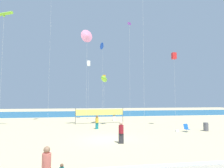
{
  "coord_description": "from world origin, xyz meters",
  "views": [
    {
      "loc": [
        -2.29,
        -17.65,
        3.75
      ],
      "look_at": [
        1.71,
        7.68,
        5.83
      ],
      "focal_mm": 30.05,
      "sensor_mm": 36.0,
      "label": 1
    }
  ],
  "objects_px": {
    "kite_lime_inflatable": "(104,79)",
    "kite_blue_delta": "(103,46)",
    "mother_figure": "(46,165)",
    "volleyball_net": "(100,113)",
    "beachgoer_charcoal_shirt": "(114,115)",
    "kite_white_box": "(89,63)",
    "beachgoer_maroon_shirt": "(121,132)",
    "trash_barrel": "(206,127)",
    "kite_lime_tube": "(4,14)",
    "kite_red_box": "(174,56)",
    "beach_handbag": "(177,131)",
    "beachgoer_mustard_shirt": "(97,122)",
    "kite_violet_diamond": "(130,26)",
    "folding_beach_chair": "(186,128)",
    "kite_pink_delta": "(87,36)"
  },
  "relations": [
    {
      "from": "kite_lime_inflatable",
      "to": "kite_blue_delta",
      "type": "xyz_separation_m",
      "value": [
        0.15,
        3.5,
        6.04
      ]
    },
    {
      "from": "mother_figure",
      "to": "volleyball_net",
      "type": "relative_size",
      "value": 0.23
    },
    {
      "from": "beachgoer_charcoal_shirt",
      "to": "kite_white_box",
      "type": "relative_size",
      "value": 0.17
    },
    {
      "from": "kite_blue_delta",
      "to": "beachgoer_maroon_shirt",
      "type": "bearing_deg",
      "value": -90.19
    },
    {
      "from": "trash_barrel",
      "to": "kite_lime_tube",
      "type": "bearing_deg",
      "value": 169.6
    },
    {
      "from": "mother_figure",
      "to": "kite_red_box",
      "type": "relative_size",
      "value": 0.17
    },
    {
      "from": "volleyball_net",
      "to": "beach_handbag",
      "type": "xyz_separation_m",
      "value": [
        8.15,
        -8.57,
        -1.5
      ]
    },
    {
      "from": "mother_figure",
      "to": "beachgoer_mustard_shirt",
      "type": "bearing_deg",
      "value": 68.11
    },
    {
      "from": "kite_lime_inflatable",
      "to": "kite_violet_diamond",
      "type": "relative_size",
      "value": 0.48
    },
    {
      "from": "beachgoer_charcoal_shirt",
      "to": "kite_violet_diamond",
      "type": "height_order",
      "value": "kite_violet_diamond"
    },
    {
      "from": "trash_barrel",
      "to": "kite_blue_delta",
      "type": "height_order",
      "value": "kite_blue_delta"
    },
    {
      "from": "folding_beach_chair",
      "to": "volleyball_net",
      "type": "xyz_separation_m",
      "value": [
        -9.21,
        8.79,
        1.16
      ]
    },
    {
      "from": "beach_handbag",
      "to": "kite_pink_delta",
      "type": "relative_size",
      "value": 0.02
    },
    {
      "from": "volleyball_net",
      "to": "kite_lime_tube",
      "type": "height_order",
      "value": "kite_lime_tube"
    },
    {
      "from": "beachgoer_maroon_shirt",
      "to": "kite_lime_inflatable",
      "type": "bearing_deg",
      "value": -74.42
    },
    {
      "from": "beach_handbag",
      "to": "kite_pink_delta",
      "type": "xyz_separation_m",
      "value": [
        -10.33,
        4.34,
        12.14
      ]
    },
    {
      "from": "beachgoer_charcoal_shirt",
      "to": "trash_barrel",
      "type": "distance_m",
      "value": 15.36
    },
    {
      "from": "trash_barrel",
      "to": "kite_lime_tube",
      "type": "relative_size",
      "value": 0.07
    },
    {
      "from": "beachgoer_maroon_shirt",
      "to": "kite_red_box",
      "type": "bearing_deg",
      "value": -124.3
    },
    {
      "from": "volleyball_net",
      "to": "kite_blue_delta",
      "type": "distance_m",
      "value": 11.45
    },
    {
      "from": "mother_figure",
      "to": "beachgoer_charcoal_shirt",
      "type": "distance_m",
      "value": 25.26
    },
    {
      "from": "beachgoer_charcoal_shirt",
      "to": "beach_handbag",
      "type": "relative_size",
      "value": 5.65
    },
    {
      "from": "beach_handbag",
      "to": "kite_red_box",
      "type": "distance_m",
      "value": 10.13
    },
    {
      "from": "kite_white_box",
      "to": "kite_lime_tube",
      "type": "xyz_separation_m",
      "value": [
        -11.08,
        -9.48,
        4.22
      ]
    },
    {
      "from": "trash_barrel",
      "to": "kite_red_box",
      "type": "bearing_deg",
      "value": 123.58
    },
    {
      "from": "beachgoer_charcoal_shirt",
      "to": "beachgoer_maroon_shirt",
      "type": "xyz_separation_m",
      "value": [
        -2.27,
        -17.06,
        0.02
      ]
    },
    {
      "from": "beachgoer_mustard_shirt",
      "to": "kite_blue_delta",
      "type": "height_order",
      "value": "kite_blue_delta"
    },
    {
      "from": "beachgoer_maroon_shirt",
      "to": "volleyball_net",
      "type": "relative_size",
      "value": 0.25
    },
    {
      "from": "beach_handbag",
      "to": "kite_white_box",
      "type": "bearing_deg",
      "value": 125.12
    },
    {
      "from": "volleyball_net",
      "to": "beach_handbag",
      "type": "bearing_deg",
      "value": -46.44
    },
    {
      "from": "trash_barrel",
      "to": "beach_handbag",
      "type": "distance_m",
      "value": 3.66
    },
    {
      "from": "volleyball_net",
      "to": "kite_white_box",
      "type": "xyz_separation_m",
      "value": [
        -1.63,
        5.33,
        8.72
      ]
    },
    {
      "from": "beachgoer_maroon_shirt",
      "to": "folding_beach_chair",
      "type": "bearing_deg",
      "value": -137.75
    },
    {
      "from": "beachgoer_maroon_shirt",
      "to": "volleyball_net",
      "type": "height_order",
      "value": "volleyball_net"
    },
    {
      "from": "folding_beach_chair",
      "to": "trash_barrel",
      "type": "relative_size",
      "value": 0.91
    },
    {
      "from": "beachgoer_maroon_shirt",
      "to": "kite_lime_inflatable",
      "type": "distance_m",
      "value": 13.33
    },
    {
      "from": "mother_figure",
      "to": "kite_red_box",
      "type": "distance_m",
      "value": 22.19
    },
    {
      "from": "kite_lime_inflatable",
      "to": "kite_blue_delta",
      "type": "relative_size",
      "value": 0.55
    },
    {
      "from": "volleyball_net",
      "to": "kite_lime_tube",
      "type": "relative_size",
      "value": 0.5
    },
    {
      "from": "volleyball_net",
      "to": "kite_blue_delta",
      "type": "height_order",
      "value": "kite_blue_delta"
    },
    {
      "from": "beachgoer_charcoal_shirt",
      "to": "kite_red_box",
      "type": "distance_m",
      "value": 14.41
    },
    {
      "from": "beachgoer_mustard_shirt",
      "to": "kite_lime_inflatable",
      "type": "distance_m",
      "value": 7.21
    },
    {
      "from": "folding_beach_chair",
      "to": "kite_lime_tube",
      "type": "relative_size",
      "value": 0.06
    },
    {
      "from": "folding_beach_chair",
      "to": "trash_barrel",
      "type": "height_order",
      "value": "trash_barrel"
    },
    {
      "from": "beachgoer_maroon_shirt",
      "to": "kite_lime_inflatable",
      "type": "height_order",
      "value": "kite_lime_inflatable"
    },
    {
      "from": "trash_barrel",
      "to": "kite_pink_delta",
      "type": "xyz_separation_m",
      "value": [
        -13.97,
        4.41,
        11.78
      ]
    },
    {
      "from": "folding_beach_chair",
      "to": "kite_lime_tube",
      "type": "distance_m",
      "value": 26.47
    },
    {
      "from": "beachgoer_mustard_shirt",
      "to": "folding_beach_chair",
      "type": "height_order",
      "value": "beachgoer_mustard_shirt"
    },
    {
      "from": "folding_beach_chair",
      "to": "kite_violet_diamond",
      "type": "bearing_deg",
      "value": 153.13
    },
    {
      "from": "folding_beach_chair",
      "to": "kite_blue_delta",
      "type": "bearing_deg",
      "value": 153.56
    }
  ]
}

